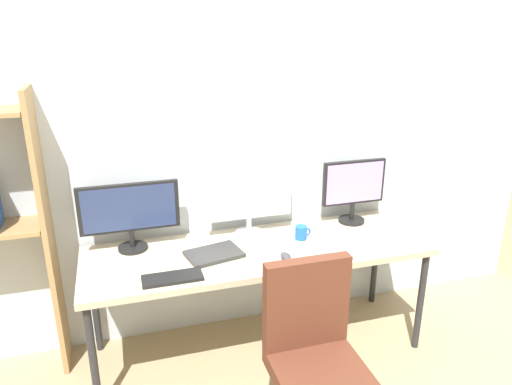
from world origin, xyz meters
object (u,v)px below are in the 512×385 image
desk (258,256)px  computer_mouse (286,256)px  office_chair (314,377)px  monitor_center (249,197)px  laptop_closed (214,254)px  monitor_right (354,187)px  monitor_left (130,212)px  keyboard_right (357,251)px  coffee_mug (301,233)px  keyboard_left (172,278)px

desk → computer_mouse: bearing=-56.9°
office_chair → monitor_center: bearing=92.7°
laptop_closed → monitor_right: bearing=0.6°
monitor_left → laptop_closed: monitor_left is taller
keyboard_right → laptop_closed: laptop_closed is taller
office_chair → laptop_closed: size_ratio=3.09×
monitor_center → coffee_mug: size_ratio=5.33×
office_chair → coffee_mug: 0.96m
office_chair → monitor_left: 1.41m
monitor_center → keyboard_right: bearing=-38.3°
monitor_center → laptop_closed: monitor_center is taller
keyboard_right → monitor_right: bearing=67.4°
office_chair → keyboard_right: 0.84m
keyboard_left → coffee_mug: bearing=17.9°
desk → laptop_closed: 0.29m
monitor_left → monitor_right: monitor_right is taller
coffee_mug → keyboard_right: bearing=-47.5°
desk → monitor_left: 0.83m
monitor_left → keyboard_right: (1.30, -0.44, -0.24)m
keyboard_left → computer_mouse: 0.68m
coffee_mug → laptop_closed: bearing=-173.2°
desk → coffee_mug: size_ratio=20.08×
office_chair → computer_mouse: size_ratio=10.31×
desk → keyboard_right: (0.56, -0.23, 0.06)m
monitor_center → monitor_right: size_ratio=1.26×
laptop_closed → coffee_mug: size_ratio=3.02×
monitor_center → monitor_right: (0.74, -0.00, -0.01)m
computer_mouse → coffee_mug: bearing=50.1°
keyboard_right → computer_mouse: 0.45m
keyboard_right → coffee_mug: 0.38m
keyboard_left → monitor_left: bearing=112.6°
monitor_left → keyboard_left: (0.18, -0.44, -0.24)m
monitor_right → coffee_mug: (-0.44, -0.16, -0.21)m
monitor_right → computer_mouse: monitor_right is taller
monitor_center → laptop_closed: bearing=-140.6°
monitor_left → keyboard_right: bearing=-18.7°
keyboard_left → computer_mouse: computer_mouse is taller
monitor_right → computer_mouse: bearing=-148.3°
monitor_left → coffee_mug: size_ratio=5.60×
office_chair → keyboard_left: bearing=136.9°
coffee_mug → office_chair: bearing=-106.9°
keyboard_left → laptop_closed: size_ratio=1.03×
monitor_center → coffee_mug: bearing=-28.3°
desk → laptop_closed: laptop_closed is taller
monitor_left → keyboard_right: monitor_left is taller
monitor_right → computer_mouse: 0.78m
computer_mouse → laptop_closed: bearing=158.7°
desk → keyboard_right: size_ratio=5.44×
keyboard_right → coffee_mug: bearing=132.5°
keyboard_right → coffee_mug: (-0.26, 0.28, 0.04)m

